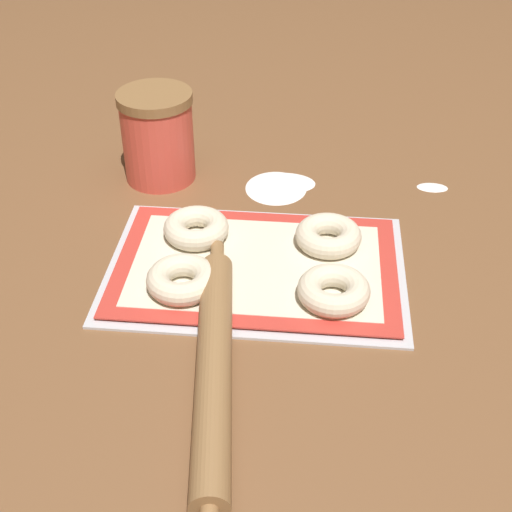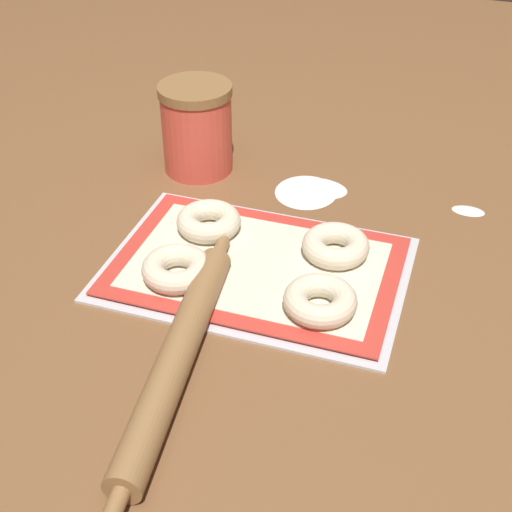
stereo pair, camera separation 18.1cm
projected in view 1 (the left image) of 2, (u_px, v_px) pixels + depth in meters
The scene contains 12 objects.
ground_plane at pixel (265, 271), 1.03m from camera, with size 2.80×2.80×0.00m, color brown.
baking_tray at pixel (256, 269), 1.03m from camera, with size 0.43×0.29×0.01m.
baking_mat at pixel (256, 266), 1.02m from camera, with size 0.40×0.27×0.00m.
bagel_front_left at pixel (182, 279), 0.97m from camera, with size 0.10×0.10×0.03m.
bagel_front_right at pixel (334, 290), 0.95m from camera, with size 0.10×0.10×0.03m.
bagel_back_left at pixel (196, 228), 1.07m from camera, with size 0.10×0.10×0.03m.
bagel_back_right at pixel (328, 236), 1.05m from camera, with size 0.10×0.10×0.03m.
flour_canister at pixel (158, 136), 1.19m from camera, with size 0.12×0.12×0.16m.
rolling_pin at pixel (214, 365), 0.85m from camera, with size 0.09×0.49×0.04m.
flour_patch_near at pixel (277, 187), 1.21m from camera, with size 0.10×0.11×0.00m.
flour_patch_far at pixel (285, 182), 1.22m from camera, with size 0.11×0.07×0.00m.
flour_patch_side at pixel (432, 187), 1.21m from camera, with size 0.05×0.03×0.00m.
Camera 1 is at (0.06, -0.81, 0.63)m, focal length 50.00 mm.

